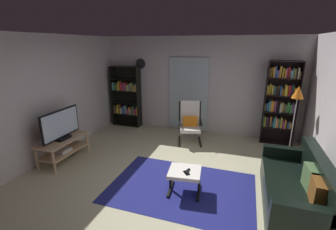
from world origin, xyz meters
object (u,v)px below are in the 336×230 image
television (61,125)px  cell_phone (186,173)px  wall_clock (141,64)px  bookshelf_near_tv (127,97)px  tv_remote (188,171)px  floor_lamp_by_shelf (297,98)px  lounge_armchair (190,121)px  ottoman (185,174)px  leather_sofa (298,189)px  tv_stand (63,146)px  bookshelf_near_sofa (280,101)px

television → cell_phone: bearing=-7.3°
television → wall_clock: (0.62, 2.63, 1.06)m
bookshelf_near_tv → wall_clock: (0.43, 0.13, 0.99)m
tv_remote → bookshelf_near_tv: bearing=136.7°
cell_phone → floor_lamp_by_shelf: (1.82, 2.10, 0.91)m
lounge_armchair → ottoman: bearing=-78.8°
ottoman → wall_clock: bearing=125.6°
leather_sofa → floor_lamp_by_shelf: floor_lamp_by_shelf is taller
bookshelf_near_tv → floor_lamp_by_shelf: size_ratio=1.13×
television → cell_phone: size_ratio=7.19×
bookshelf_near_tv → leather_sofa: size_ratio=0.97×
television → floor_lamp_by_shelf: floor_lamp_by_shelf is taller
cell_phone → television: bearing=133.7°
lounge_armchair → ottoman: size_ratio=1.78×
television → leather_sofa: bearing=-1.5°
tv_stand → floor_lamp_by_shelf: floor_lamp_by_shelf is taller
lounge_armchair → wall_clock: bearing=155.6°
bookshelf_near_tv → floor_lamp_by_shelf: bearing=-9.8°
television → tv_remote: 2.80m
bookshelf_near_tv → ottoman: (2.52, -2.78, -0.53)m
tv_stand → cell_phone: (2.76, -0.34, 0.08)m
bookshelf_near_sofa → floor_lamp_by_shelf: size_ratio=1.30×
leather_sofa → lounge_armchair: 2.93m
tv_stand → lounge_armchair: lounge_armchair is taller
bookshelf_near_tv → television: bearing=-94.2°
tv_stand → cell_phone: tv_stand is taller
tv_remote → cell_phone: 0.06m
tv_stand → wall_clock: bearing=76.8°
bookshelf_near_sofa → tv_remote: bearing=-120.0°
leather_sofa → wall_clock: 4.94m
bookshelf_near_tv → wall_clock: 1.09m
ottoman → floor_lamp_by_shelf: floor_lamp_by_shelf is taller
television → cell_phone: (2.76, -0.36, -0.38)m
bookshelf_near_sofa → lounge_armchair: bookshelf_near_sofa is taller
lounge_armchair → television: bearing=-140.5°
tv_stand → television: bearing=79.3°
bookshelf_near_tv → cell_phone: 3.87m
lounge_armchair → tv_remote: (0.48, -2.18, -0.13)m
floor_lamp_by_shelf → ottoman: bearing=-132.6°
bookshelf_near_sofa → ottoman: 3.29m
tv_stand → tv_remote: 2.78m
wall_clock → lounge_armchair: bearing=-24.4°
leather_sofa → ottoman: (-1.71, -0.16, 0.02)m
bookshelf_near_sofa → wall_clock: size_ratio=7.00×
tv_stand → bookshelf_near_sofa: (4.36, 2.47, 0.75)m
cell_phone → lounge_armchair: bearing=63.0°
tv_stand → cell_phone: 2.78m
tv_remote → lounge_armchair: bearing=106.6°
leather_sofa → bookshelf_near_sofa: bearing=91.2°
floor_lamp_by_shelf → wall_clock: 4.09m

